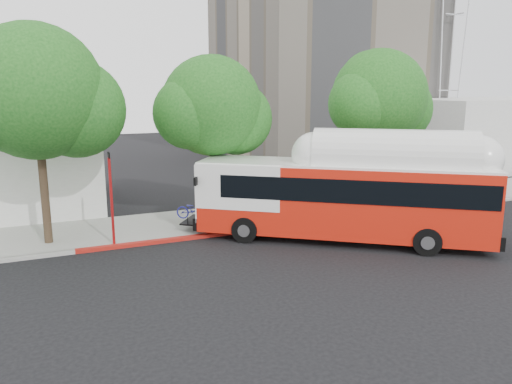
# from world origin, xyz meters

# --- Properties ---
(ground) EXTENTS (120.00, 120.00, 0.00)m
(ground) POSITION_xyz_m (0.00, 0.00, 0.00)
(ground) COLOR black
(ground) RESTS_ON ground
(sidewalk) EXTENTS (60.00, 5.00, 0.15)m
(sidewalk) POSITION_xyz_m (0.00, 6.50, 0.07)
(sidewalk) COLOR gray
(sidewalk) RESTS_ON ground
(curb_strip) EXTENTS (60.00, 0.30, 0.15)m
(curb_strip) POSITION_xyz_m (0.00, 3.90, 0.07)
(curb_strip) COLOR gray
(curb_strip) RESTS_ON ground
(red_curb_segment) EXTENTS (10.00, 0.32, 0.16)m
(red_curb_segment) POSITION_xyz_m (-3.00, 3.90, 0.08)
(red_curb_segment) COLOR #A01911
(red_curb_segment) RESTS_ON ground
(street_tree_left) EXTENTS (6.67, 5.80, 9.74)m
(street_tree_left) POSITION_xyz_m (-8.53, 5.56, 6.60)
(street_tree_left) COLOR #2D2116
(street_tree_left) RESTS_ON ground
(street_tree_mid) EXTENTS (5.75, 5.00, 8.62)m
(street_tree_mid) POSITION_xyz_m (-0.59, 6.06, 5.91)
(street_tree_mid) COLOR #2D2116
(street_tree_mid) RESTS_ON ground
(street_tree_right) EXTENTS (6.21, 5.40, 9.18)m
(street_tree_right) POSITION_xyz_m (9.44, 5.86, 6.26)
(street_tree_right) COLOR #2D2116
(street_tree_right) RESTS_ON ground
(horizon_block) EXTENTS (20.00, 12.00, 6.00)m
(horizon_block) POSITION_xyz_m (30.00, 16.00, 3.00)
(horizon_block) COLOR silver
(horizon_block) RESTS_ON ground
(transit_bus) EXTENTS (12.86, 10.33, 4.19)m
(transit_bus) POSITION_xyz_m (3.62, 0.90, 1.96)
(transit_bus) COLOR red
(transit_bus) RESTS_ON ground
(signal_pole) EXTENTS (0.12, 0.40, 4.27)m
(signal_pole) POSITION_xyz_m (-6.32, 4.13, 2.19)
(signal_pole) COLOR #A41112
(signal_pole) RESTS_ON ground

